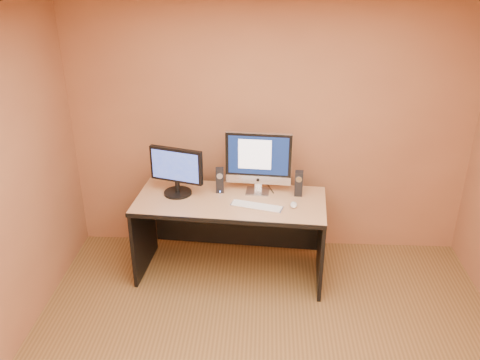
# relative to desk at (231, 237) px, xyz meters

# --- Properties ---
(walls) EXTENTS (4.00, 4.00, 2.60)m
(walls) POSITION_rel_desk_xyz_m (0.35, -1.41, 0.89)
(walls) COLOR #9A603E
(walls) RESTS_ON ground
(ceiling) EXTENTS (4.00, 4.00, 0.00)m
(ceiling) POSITION_rel_desk_xyz_m (0.35, -1.41, 2.19)
(ceiling) COLOR white
(ceiling) RESTS_ON walls
(desk) EXTENTS (1.81, 0.90, 0.81)m
(desk) POSITION_rel_desk_xyz_m (0.00, 0.00, 0.00)
(desk) COLOR tan
(desk) RESTS_ON ground
(imac) EXTENTS (0.64, 0.28, 0.61)m
(imac) POSITION_rel_desk_xyz_m (0.25, 0.18, 0.71)
(imac) COLOR #B6B6BB
(imac) RESTS_ON desk
(second_monitor) EXTENTS (0.58, 0.41, 0.46)m
(second_monitor) POSITION_rel_desk_xyz_m (-0.51, 0.10, 0.64)
(second_monitor) COLOR black
(second_monitor) RESTS_ON desk
(speaker_left) EXTENTS (0.08, 0.09, 0.24)m
(speaker_left) POSITION_rel_desk_xyz_m (-0.11, 0.17, 0.53)
(speaker_left) COLOR black
(speaker_left) RESTS_ON desk
(speaker_right) EXTENTS (0.08, 0.09, 0.24)m
(speaker_right) POSITION_rel_desk_xyz_m (0.64, 0.13, 0.53)
(speaker_right) COLOR black
(speaker_right) RESTS_ON desk
(keyboard) EXTENTS (0.49, 0.25, 0.02)m
(keyboard) POSITION_rel_desk_xyz_m (0.25, -0.13, 0.42)
(keyboard) COLOR silver
(keyboard) RESTS_ON desk
(mouse) EXTENTS (0.07, 0.11, 0.04)m
(mouse) POSITION_rel_desk_xyz_m (0.58, -0.10, 0.43)
(mouse) COLOR silver
(mouse) RESTS_ON desk
(cable_a) EXTENTS (0.08, 0.23, 0.01)m
(cable_a) POSITION_rel_desk_xyz_m (0.37, 0.27, 0.41)
(cable_a) COLOR black
(cable_a) RESTS_ON desk
(cable_b) EXTENTS (0.11, 0.17, 0.01)m
(cable_b) POSITION_rel_desk_xyz_m (0.26, 0.29, 0.41)
(cable_b) COLOR black
(cable_b) RESTS_ON desk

